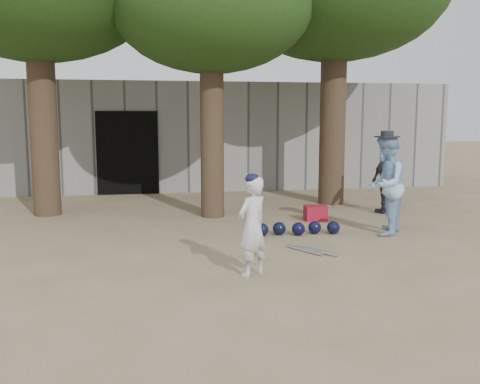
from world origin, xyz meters
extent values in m
plane|color=#937C5E|center=(0.00, 0.00, 0.00)|extent=(70.00, 70.00, 0.00)
imported|color=silver|center=(0.57, -0.05, 0.65)|extent=(0.56, 0.53, 1.30)
imported|color=#94BBE6|center=(3.34, 1.97, 0.87)|extent=(1.02, 1.07, 1.74)
imported|color=black|center=(4.29, 3.93, 0.73)|extent=(0.92, 0.70, 1.45)
cube|color=maroon|center=(2.55, 3.38, 0.15)|extent=(0.44, 0.34, 0.30)
cube|color=gray|center=(0.00, 8.00, 1.50)|extent=(16.00, 0.35, 3.00)
cube|color=black|center=(-1.20, 7.80, 1.10)|extent=(1.60, 0.08, 2.20)
cube|color=slate|center=(0.00, 10.50, 1.50)|extent=(16.00, 5.00, 3.00)
sphere|color=black|center=(1.20, 2.18, 0.12)|extent=(0.23, 0.23, 0.23)
sphere|color=black|center=(1.52, 2.22, 0.12)|extent=(0.23, 0.23, 0.23)
sphere|color=black|center=(1.84, 2.13, 0.12)|extent=(0.23, 0.23, 0.23)
sphere|color=black|center=(2.16, 2.21, 0.12)|extent=(0.23, 0.23, 0.23)
sphere|color=black|center=(2.48, 2.14, 0.12)|extent=(0.23, 0.23, 0.23)
cylinder|color=#B7B6BD|center=(1.60, 1.02, 0.03)|extent=(0.40, 0.65, 0.06)
cylinder|color=#B7B6BD|center=(1.78, 0.90, 0.03)|extent=(0.47, 0.62, 0.06)
cylinder|color=brown|center=(-2.80, 5.00, 2.75)|extent=(0.56, 0.56, 5.50)
cylinder|color=brown|center=(0.60, 4.20, 2.50)|extent=(0.48, 0.48, 5.00)
ellipsoid|color=#284C19|center=(0.60, 4.20, 4.20)|extent=(4.00, 4.00, 2.60)
cylinder|color=brown|center=(3.60, 5.40, 2.90)|extent=(0.60, 0.60, 5.80)
camera|label=1|loc=(-0.78, -6.64, 2.04)|focal=40.00mm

